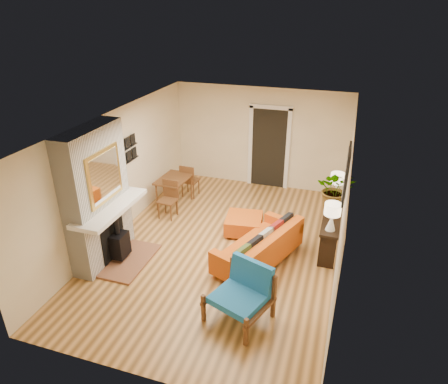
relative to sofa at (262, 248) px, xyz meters
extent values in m
plane|color=tan|center=(-0.90, 0.27, -0.33)|extent=(6.50, 6.50, 0.00)
plane|color=white|center=(-0.90, 0.27, 2.27)|extent=(6.50, 6.50, 0.00)
plane|color=#FAE8C3|center=(-0.90, 3.52, 0.97)|extent=(4.50, 0.00, 4.50)
plane|color=#FAE8C3|center=(-0.90, -2.98, 0.97)|extent=(4.50, 0.00, 4.50)
plane|color=#FAE8C3|center=(-3.15, 0.27, 0.97)|extent=(0.00, 6.50, 6.50)
plane|color=#FAE8C3|center=(1.35, 0.27, 0.97)|extent=(0.00, 6.50, 6.50)
cube|color=black|center=(-0.65, 3.49, 0.72)|extent=(0.88, 0.06, 2.10)
cube|color=white|center=(-1.14, 3.48, 0.72)|extent=(0.10, 0.08, 2.18)
cube|color=white|center=(-0.16, 3.48, 0.72)|extent=(0.10, 0.08, 2.18)
cube|color=white|center=(-0.65, 3.48, 1.80)|extent=(1.08, 0.08, 0.10)
cube|color=black|center=(1.32, 0.67, 1.42)|extent=(0.04, 0.85, 0.95)
cube|color=slate|center=(1.30, 0.67, 1.42)|extent=(0.01, 0.70, 0.80)
cube|color=black|center=(-3.11, 0.62, 1.09)|extent=(0.06, 0.95, 0.02)
cube|color=black|center=(-3.11, 0.62, 1.39)|extent=(0.06, 0.95, 0.02)
cube|color=white|center=(-2.94, -0.73, 1.53)|extent=(0.42, 1.50, 1.48)
cube|color=white|center=(-2.94, -0.73, 0.23)|extent=(0.42, 1.50, 1.12)
cube|color=white|center=(-2.69, -0.73, 0.79)|extent=(0.60, 1.68, 0.08)
cube|color=black|center=(-2.72, -0.73, 0.12)|extent=(0.03, 0.72, 0.78)
cube|color=brown|center=(-2.43, -0.73, -0.31)|extent=(0.75, 1.30, 0.04)
cube|color=black|center=(-2.61, -0.73, 0.01)|extent=(0.30, 0.36, 0.48)
cylinder|color=black|center=(-2.61, -0.73, 0.45)|extent=(0.10, 0.10, 0.40)
cube|color=gold|center=(-2.71, -0.73, 1.42)|extent=(0.04, 0.95, 0.95)
cube|color=silver|center=(-2.69, -0.73, 1.42)|extent=(0.01, 0.82, 0.82)
cylinder|color=silver|center=(-0.68, -0.65, -0.29)|extent=(0.05, 0.05, 0.09)
cylinder|color=silver|center=(-0.08, -0.89, -0.29)|extent=(0.05, 0.05, 0.09)
cylinder|color=silver|center=(-0.06, 0.94, -0.29)|extent=(0.05, 0.05, 0.09)
cylinder|color=silver|center=(0.54, 0.71, -0.29)|extent=(0.05, 0.05, 0.09)
cube|color=#C55C12|center=(-0.07, 0.03, -0.10)|extent=(1.47, 2.10, 0.28)
cube|color=#C55C12|center=(0.23, -0.09, 0.19)|extent=(0.87, 1.87, 0.32)
cube|color=#C55C12|center=(-0.39, -0.80, 0.13)|extent=(0.83, 0.45, 0.18)
cube|color=#C55C12|center=(0.25, 0.85, 0.13)|extent=(0.83, 0.45, 0.18)
cube|color=#3C4E21|center=(-0.16, -0.73, 0.24)|extent=(0.31, 0.41, 0.38)
cube|color=black|center=(-0.02, -0.38, 0.24)|extent=(0.31, 0.41, 0.38)
cube|color=#A0A09B|center=(0.11, -0.04, 0.24)|extent=(0.31, 0.41, 0.38)
cube|color=maroon|center=(0.23, 0.26, 0.24)|extent=(0.31, 0.41, 0.38)
cube|color=black|center=(0.36, 0.60, 0.24)|extent=(0.31, 0.41, 0.38)
cylinder|color=silver|center=(-0.87, 0.62, -0.30)|extent=(0.04, 0.04, 0.06)
cylinder|color=silver|center=(-0.27, 0.70, -0.30)|extent=(0.04, 0.04, 0.06)
cylinder|color=silver|center=(-0.95, 1.22, -0.30)|extent=(0.04, 0.04, 0.06)
cylinder|color=silver|center=(-0.35, 1.30, -0.30)|extent=(0.04, 0.04, 0.06)
cube|color=#C55C12|center=(-0.61, 0.96, -0.12)|extent=(0.84, 0.84, 0.32)
cube|color=brown|center=(-0.39, -1.40, 0.00)|extent=(0.34, 0.81, 0.06)
cube|color=brown|center=(-0.51, -1.75, -0.09)|extent=(0.07, 0.07, 0.49)
cube|color=brown|center=(-0.26, -1.06, 0.06)|extent=(0.07, 0.07, 0.78)
cube|color=brown|center=(0.37, -1.68, 0.00)|extent=(0.34, 0.81, 0.06)
cube|color=brown|center=(0.24, -2.03, -0.09)|extent=(0.07, 0.07, 0.49)
cube|color=brown|center=(0.50, -1.33, 0.06)|extent=(0.07, 0.07, 0.78)
cube|color=#1C61AB|center=(-0.01, -1.54, 0.07)|extent=(0.93, 0.91, 0.11)
cube|color=#1C61AB|center=(0.11, -1.23, 0.34)|extent=(0.76, 0.43, 0.46)
cube|color=brown|center=(-2.55, 1.69, 0.35)|extent=(0.70, 0.96, 0.04)
cylinder|color=brown|center=(-2.83, 1.31, 0.00)|extent=(0.04, 0.04, 0.67)
cylinder|color=brown|center=(-2.31, 1.28, 0.00)|extent=(0.04, 0.04, 0.67)
cylinder|color=brown|center=(-2.78, 2.11, 0.00)|extent=(0.04, 0.04, 0.67)
cylinder|color=brown|center=(-2.27, 2.08, 0.00)|extent=(0.04, 0.04, 0.67)
cube|color=brown|center=(-2.44, 1.09, 0.08)|extent=(0.41, 0.41, 0.04)
cube|color=brown|center=(-2.43, 1.27, 0.31)|extent=(0.39, 0.06, 0.43)
cylinder|color=brown|center=(-2.61, 0.94, -0.13)|extent=(0.03, 0.03, 0.41)
cylinder|color=brown|center=(-2.29, 0.92, -0.13)|extent=(0.03, 0.03, 0.41)
cylinder|color=brown|center=(-2.59, 1.25, -0.13)|extent=(0.03, 0.03, 0.41)
cylinder|color=brown|center=(-2.28, 1.23, -0.13)|extent=(0.03, 0.03, 0.41)
cube|color=brown|center=(-2.37, 2.29, 0.08)|extent=(0.41, 0.41, 0.04)
cube|color=brown|center=(-2.38, 2.10, 0.31)|extent=(0.39, 0.06, 0.43)
cylinder|color=brown|center=(-2.54, 2.14, -0.13)|extent=(0.03, 0.03, 0.41)
cylinder|color=brown|center=(-2.23, 2.12, -0.13)|extent=(0.03, 0.03, 0.41)
cylinder|color=brown|center=(-2.52, 2.45, -0.13)|extent=(0.03, 0.03, 0.41)
cylinder|color=brown|center=(-2.21, 2.43, -0.13)|extent=(0.03, 0.03, 0.41)
cube|color=black|center=(1.17, 1.08, 0.37)|extent=(0.34, 1.85, 0.05)
cube|color=black|center=(1.17, 0.23, 0.01)|extent=(0.30, 0.04, 0.68)
cube|color=black|center=(1.17, 1.93, 0.01)|extent=(0.30, 0.04, 0.68)
cone|color=white|center=(1.17, 0.40, 0.54)|extent=(0.18, 0.18, 0.30)
cylinder|color=white|center=(1.17, 0.40, 0.72)|extent=(0.03, 0.03, 0.06)
cylinder|color=#FFEABF|center=(1.17, 0.40, 0.82)|extent=(0.30, 0.30, 0.22)
cone|color=white|center=(1.17, 1.83, 0.54)|extent=(0.18, 0.18, 0.30)
cylinder|color=white|center=(1.17, 1.83, 0.72)|extent=(0.03, 0.03, 0.06)
cylinder|color=#FFEABF|center=(1.17, 1.83, 0.82)|extent=(0.30, 0.30, 0.22)
imported|color=#1E5919|center=(1.16, 1.32, 0.80)|extent=(0.77, 0.68, 0.81)
camera|label=1|loc=(1.25, -6.17, 4.21)|focal=32.00mm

